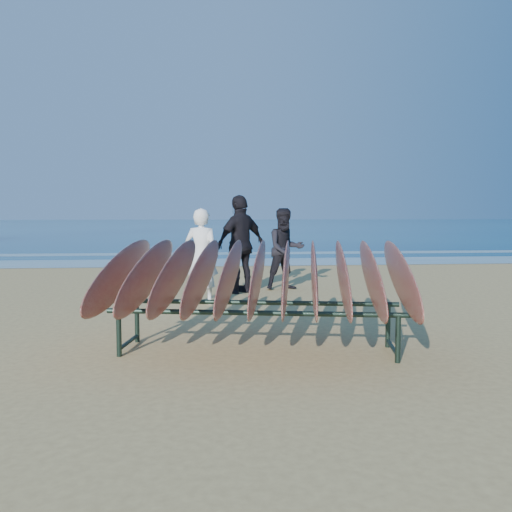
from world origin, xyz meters
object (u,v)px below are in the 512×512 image
Objects in this scene: surfboard_rack at (258,276)px; person_dark_b at (241,244)px; person_dark_a at (285,249)px; person_white at (202,256)px.

person_dark_b reaches higher than surfboard_rack.
person_dark_b is at bearing 98.82° from surfboard_rack.
surfboard_rack is at bearing 52.00° from person_dark_b.
person_dark_a is 0.87× the size of person_dark_b.
person_dark_a is at bearing 165.72° from person_dark_b.
person_white is at bearing -150.86° from person_dark_a.
person_white is at bearing 111.28° from surfboard_rack.
person_white is 2.26m from person_dark_a.
person_white is (-0.63, 3.26, -0.04)m from surfboard_rack.
person_white is 1.38m from person_dark_b.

